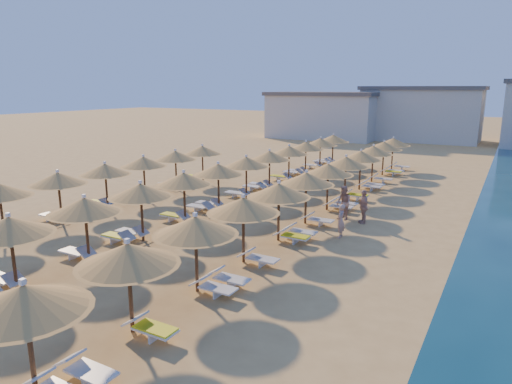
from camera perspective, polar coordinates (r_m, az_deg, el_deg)
The scene contains 9 objects.
ground at distance 22.57m, azimuth -3.15°, elevation -5.44°, with size 220.00×220.00×0.00m, color tan.
hotel_blocks at distance 65.03m, azimuth 22.09°, elevation 8.99°, with size 45.62×12.40×8.10m.
parasol_row_east at distance 25.51m, azimuth 7.73°, elevation 2.17°, with size 3.02×38.23×2.91m.
parasol_row_west at distance 28.02m, azimuth -2.90°, elevation 3.24°, with size 3.02×38.23×2.91m.
parasol_row_inland at distance 29.20m, azimuth -16.03°, elevation 3.14°, with size 3.02×19.02×2.91m.
loungers at distance 27.20m, azimuth -1.06°, elevation -1.47°, with size 14.49×35.85×0.66m.
beachgoer_b at distance 25.50m, azimuth 10.90°, elevation -1.32°, with size 0.91×0.71×1.86m, color tan.
beachgoer_c at distance 24.98m, azimuth 13.27°, elevation -1.78°, with size 1.07×0.45×1.83m, color tan.
beachgoer_a at distance 22.37m, azimuth 10.53°, elevation -3.58°, with size 0.61×0.40×1.66m, color tan.
Camera 1 is at (11.62, -18.00, 7.10)m, focal length 32.00 mm.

